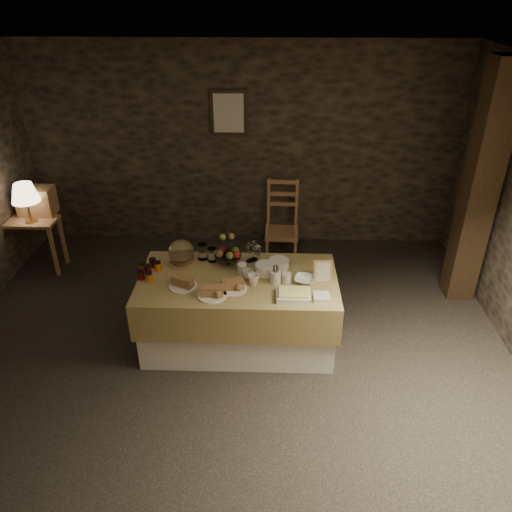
{
  "coord_description": "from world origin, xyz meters",
  "views": [
    {
      "loc": [
        0.38,
        -3.71,
        3.23
      ],
      "look_at": [
        0.26,
        0.2,
        1.02
      ],
      "focal_mm": 35.0,
      "sensor_mm": 36.0,
      "label": 1
    }
  ],
  "objects_px": {
    "chair": "(282,219)",
    "fruit_stand": "(228,252)",
    "wine_rack": "(36,201)",
    "table_lamp": "(25,193)",
    "timber_column": "(480,188)",
    "console_table": "(32,230)",
    "buffet_table": "(238,306)"
  },
  "relations": [
    {
      "from": "table_lamp",
      "to": "chair",
      "type": "distance_m",
      "value": 3.14
    },
    {
      "from": "buffet_table",
      "to": "console_table",
      "type": "height_order",
      "value": "buffet_table"
    },
    {
      "from": "wine_rack",
      "to": "table_lamp",
      "type": "bearing_deg",
      "value": -90.0
    },
    {
      "from": "buffet_table",
      "to": "chair",
      "type": "relative_size",
      "value": 2.59
    },
    {
      "from": "timber_column",
      "to": "fruit_stand",
      "type": "height_order",
      "value": "timber_column"
    },
    {
      "from": "console_table",
      "to": "fruit_stand",
      "type": "bearing_deg",
      "value": -23.64
    },
    {
      "from": "buffet_table",
      "to": "wine_rack",
      "type": "xyz_separation_m",
      "value": [
        -2.53,
        1.51,
        0.42
      ]
    },
    {
      "from": "buffet_table",
      "to": "timber_column",
      "type": "bearing_deg",
      "value": 20.95
    },
    {
      "from": "chair",
      "to": "fruit_stand",
      "type": "relative_size",
      "value": 1.9
    },
    {
      "from": "table_lamp",
      "to": "wine_rack",
      "type": "xyz_separation_m",
      "value": [
        0.0,
        0.23,
        -0.19
      ]
    },
    {
      "from": "chair",
      "to": "fruit_stand",
      "type": "height_order",
      "value": "fruit_stand"
    },
    {
      "from": "timber_column",
      "to": "fruit_stand",
      "type": "distance_m",
      "value": 2.7
    },
    {
      "from": "wine_rack",
      "to": "chair",
      "type": "height_order",
      "value": "wine_rack"
    },
    {
      "from": "table_lamp",
      "to": "fruit_stand",
      "type": "height_order",
      "value": "table_lamp"
    },
    {
      "from": "table_lamp",
      "to": "timber_column",
      "type": "height_order",
      "value": "timber_column"
    },
    {
      "from": "fruit_stand",
      "to": "buffet_table",
      "type": "bearing_deg",
      "value": -67.22
    },
    {
      "from": "chair",
      "to": "wine_rack",
      "type": "bearing_deg",
      "value": -168.67
    },
    {
      "from": "table_lamp",
      "to": "chair",
      "type": "bearing_deg",
      "value": 13.85
    },
    {
      "from": "console_table",
      "to": "table_lamp",
      "type": "relative_size",
      "value": 1.41
    },
    {
      "from": "timber_column",
      "to": "table_lamp",
      "type": "bearing_deg",
      "value": 176.11
    },
    {
      "from": "wine_rack",
      "to": "fruit_stand",
      "type": "relative_size",
      "value": 1.11
    },
    {
      "from": "chair",
      "to": "buffet_table",
      "type": "bearing_deg",
      "value": -100.88
    },
    {
      "from": "chair",
      "to": "fruit_stand",
      "type": "bearing_deg",
      "value": -105.73
    },
    {
      "from": "wine_rack",
      "to": "chair",
      "type": "xyz_separation_m",
      "value": [
        2.98,
        0.51,
        -0.44
      ]
    },
    {
      "from": "buffet_table",
      "to": "wine_rack",
      "type": "relative_size",
      "value": 4.45
    },
    {
      "from": "table_lamp",
      "to": "chair",
      "type": "xyz_separation_m",
      "value": [
        2.98,
        0.74,
        -0.63
      ]
    },
    {
      "from": "console_table",
      "to": "table_lamp",
      "type": "height_order",
      "value": "table_lamp"
    },
    {
      "from": "wine_rack",
      "to": "chair",
      "type": "relative_size",
      "value": 0.58
    },
    {
      "from": "buffet_table",
      "to": "console_table",
      "type": "distance_m",
      "value": 2.91
    },
    {
      "from": "console_table",
      "to": "fruit_stand",
      "type": "distance_m",
      "value": 2.73
    },
    {
      "from": "console_table",
      "to": "fruit_stand",
      "type": "relative_size",
      "value": 1.78
    },
    {
      "from": "timber_column",
      "to": "console_table",
      "type": "bearing_deg",
      "value": 175.58
    }
  ]
}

